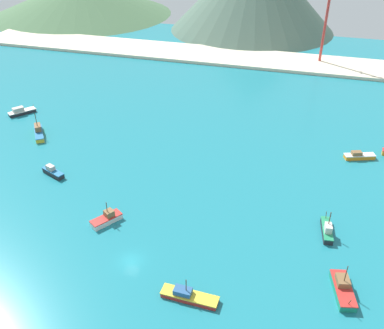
{
  "coord_description": "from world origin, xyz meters",
  "views": [
    {
      "loc": [
        27.56,
        -54.14,
        59.56
      ],
      "look_at": [
        2.36,
        34.19,
        1.54
      ],
      "focal_mm": 40.18,
      "sensor_mm": 36.0,
      "label": 1
    }
  ],
  "objects_px": {
    "radio_tower": "(327,17)",
    "fishing_boat_6": "(39,132)",
    "fishing_boat_7": "(188,296)",
    "fishing_boat_13": "(21,111)",
    "fishing_boat_0": "(327,230)",
    "fishing_boat_9": "(359,156)",
    "fishing_boat_2": "(343,289)",
    "fishing_boat_12": "(107,219)",
    "fishing_boat_15": "(53,172)"
  },
  "relations": [
    {
      "from": "fishing_boat_12",
      "to": "radio_tower",
      "type": "bearing_deg",
      "value": 71.01
    },
    {
      "from": "fishing_boat_7",
      "to": "fishing_boat_9",
      "type": "height_order",
      "value": "fishing_boat_7"
    },
    {
      "from": "fishing_boat_6",
      "to": "fishing_boat_2",
      "type": "bearing_deg",
      "value": -23.45
    },
    {
      "from": "fishing_boat_7",
      "to": "fishing_boat_9",
      "type": "xyz_separation_m",
      "value": [
        30.4,
        57.24,
        0.08
      ]
    },
    {
      "from": "fishing_boat_2",
      "to": "fishing_boat_9",
      "type": "xyz_separation_m",
      "value": [
        4.7,
        48.51,
        -0.17
      ]
    },
    {
      "from": "fishing_boat_12",
      "to": "fishing_boat_13",
      "type": "height_order",
      "value": "fishing_boat_12"
    },
    {
      "from": "fishing_boat_0",
      "to": "fishing_boat_12",
      "type": "relative_size",
      "value": 1.1
    },
    {
      "from": "fishing_boat_9",
      "to": "radio_tower",
      "type": "distance_m",
      "value": 78.11
    },
    {
      "from": "radio_tower",
      "to": "fishing_boat_6",
      "type": "bearing_deg",
      "value": -131.3
    },
    {
      "from": "fishing_boat_6",
      "to": "fishing_boat_9",
      "type": "xyz_separation_m",
      "value": [
        88.96,
        11.95,
        -0.29
      ]
    },
    {
      "from": "fishing_boat_6",
      "to": "radio_tower",
      "type": "distance_m",
      "value": 117.01
    },
    {
      "from": "fishing_boat_0",
      "to": "fishing_boat_12",
      "type": "distance_m",
      "value": 46.16
    },
    {
      "from": "fishing_boat_7",
      "to": "fishing_boat_15",
      "type": "bearing_deg",
      "value": 147.23
    },
    {
      "from": "fishing_boat_2",
      "to": "fishing_boat_7",
      "type": "relative_size",
      "value": 0.87
    },
    {
      "from": "fishing_boat_13",
      "to": "radio_tower",
      "type": "xyz_separation_m",
      "value": [
        89.83,
        75.86,
        17.93
      ]
    },
    {
      "from": "fishing_boat_6",
      "to": "fishing_boat_15",
      "type": "distance_m",
      "value": 23.0
    },
    {
      "from": "fishing_boat_2",
      "to": "fishing_boat_15",
      "type": "bearing_deg",
      "value": 164.46
    },
    {
      "from": "fishing_boat_6",
      "to": "fishing_boat_0",
      "type": "bearing_deg",
      "value": -14.68
    },
    {
      "from": "fishing_boat_9",
      "to": "fishing_boat_13",
      "type": "height_order",
      "value": "fishing_boat_13"
    },
    {
      "from": "fishing_boat_12",
      "to": "radio_tower",
      "type": "distance_m",
      "value": 125.21
    },
    {
      "from": "fishing_boat_9",
      "to": "fishing_boat_15",
      "type": "xyz_separation_m",
      "value": [
        -73.84,
        -29.28,
        0.12
      ]
    },
    {
      "from": "fishing_boat_0",
      "to": "fishing_boat_13",
      "type": "relative_size",
      "value": 0.95
    },
    {
      "from": "fishing_boat_15",
      "to": "fishing_boat_7",
      "type": "bearing_deg",
      "value": -32.77
    },
    {
      "from": "fishing_boat_6",
      "to": "fishing_boat_13",
      "type": "relative_size",
      "value": 1.12
    },
    {
      "from": "fishing_boat_13",
      "to": "fishing_boat_0",
      "type": "bearing_deg",
      "value": -18.83
    },
    {
      "from": "fishing_boat_2",
      "to": "fishing_boat_13",
      "type": "xyz_separation_m",
      "value": [
        -97.76,
        47.58,
        -0.06
      ]
    },
    {
      "from": "fishing_boat_12",
      "to": "fishing_boat_15",
      "type": "relative_size",
      "value": 1.02
    },
    {
      "from": "fishing_boat_12",
      "to": "fishing_boat_15",
      "type": "height_order",
      "value": "fishing_boat_12"
    },
    {
      "from": "fishing_boat_7",
      "to": "fishing_boat_12",
      "type": "bearing_deg",
      "value": 146.38
    },
    {
      "from": "fishing_boat_2",
      "to": "fishing_boat_13",
      "type": "relative_size",
      "value": 1.1
    },
    {
      "from": "fishing_boat_0",
      "to": "fishing_boat_9",
      "type": "bearing_deg",
      "value": 77.01
    },
    {
      "from": "fishing_boat_0",
      "to": "fishing_boat_12",
      "type": "height_order",
      "value": "fishing_boat_0"
    },
    {
      "from": "fishing_boat_13",
      "to": "fishing_boat_6",
      "type": "bearing_deg",
      "value": -39.25
    },
    {
      "from": "fishing_boat_7",
      "to": "fishing_boat_9",
      "type": "relative_size",
      "value": 1.23
    },
    {
      "from": "fishing_boat_0",
      "to": "radio_tower",
      "type": "distance_m",
      "value": 109.75
    },
    {
      "from": "fishing_boat_7",
      "to": "fishing_boat_13",
      "type": "relative_size",
      "value": 1.25
    },
    {
      "from": "fishing_boat_12",
      "to": "fishing_boat_7",
      "type": "bearing_deg",
      "value": -33.62
    },
    {
      "from": "fishing_boat_6",
      "to": "fishing_boat_7",
      "type": "height_order",
      "value": "fishing_boat_6"
    },
    {
      "from": "fishing_boat_12",
      "to": "radio_tower",
      "type": "xyz_separation_m",
      "value": [
        40.32,
        117.18,
        17.92
      ]
    },
    {
      "from": "fishing_boat_13",
      "to": "fishing_boat_15",
      "type": "xyz_separation_m",
      "value": [
        28.61,
        -28.35,
        0.01
      ]
    },
    {
      "from": "fishing_boat_0",
      "to": "fishing_boat_2",
      "type": "relative_size",
      "value": 0.87
    },
    {
      "from": "radio_tower",
      "to": "fishing_boat_2",
      "type": "bearing_deg",
      "value": -86.32
    },
    {
      "from": "fishing_boat_0",
      "to": "fishing_boat_6",
      "type": "height_order",
      "value": "fishing_boat_6"
    },
    {
      "from": "fishing_boat_6",
      "to": "fishing_boat_9",
      "type": "distance_m",
      "value": 89.76
    },
    {
      "from": "fishing_boat_7",
      "to": "fishing_boat_9",
      "type": "distance_m",
      "value": 64.81
    },
    {
      "from": "fishing_boat_0",
      "to": "radio_tower",
      "type": "relative_size",
      "value": 0.21
    },
    {
      "from": "fishing_boat_2",
      "to": "fishing_boat_12",
      "type": "bearing_deg",
      "value": 172.61
    },
    {
      "from": "fishing_boat_6",
      "to": "fishing_boat_7",
      "type": "bearing_deg",
      "value": -37.72
    },
    {
      "from": "fishing_boat_6",
      "to": "fishing_boat_15",
      "type": "bearing_deg",
      "value": -48.88
    },
    {
      "from": "fishing_boat_7",
      "to": "fishing_boat_9",
      "type": "bearing_deg",
      "value": 62.03
    }
  ]
}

